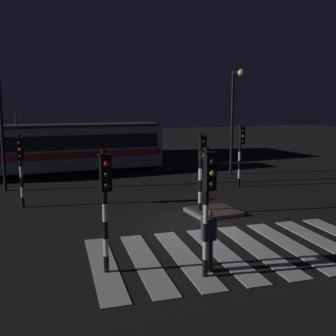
{
  "coord_description": "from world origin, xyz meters",
  "views": [
    {
      "loc": [
        -6.52,
        -12.88,
        4.43
      ],
      "look_at": [
        0.89,
        4.76,
        1.4
      ],
      "focal_mm": 42.14,
      "sensor_mm": 36.0,
      "label": 1
    }
  ],
  "objects_px": {
    "traffic_light_corner_near_left": "(105,193)",
    "traffic_light_median_centre": "(201,161)",
    "tram": "(53,148)",
    "traffic_light_corner_far_left": "(21,160)",
    "traffic_light_corner_far_right": "(241,146)",
    "street_lamp_trackside_left": "(0,97)",
    "pedestrian_waiting_at_kerb": "(209,240)",
    "street_lamp_trackside_right": "(235,109)",
    "traffic_light_kerb_mid_left": "(208,194)"
  },
  "relations": [
    {
      "from": "traffic_light_corner_far_right",
      "to": "traffic_light_kerb_mid_left",
      "type": "relative_size",
      "value": 1.01
    },
    {
      "from": "traffic_light_kerb_mid_left",
      "to": "tram",
      "type": "bearing_deg",
      "value": 95.61
    },
    {
      "from": "traffic_light_corner_near_left",
      "to": "street_lamp_trackside_right",
      "type": "distance_m",
      "value": 16.42
    },
    {
      "from": "traffic_light_corner_far_right",
      "to": "street_lamp_trackside_left",
      "type": "relative_size",
      "value": 0.44
    },
    {
      "from": "traffic_light_corner_far_right",
      "to": "street_lamp_trackside_left",
      "type": "distance_m",
      "value": 12.73
    },
    {
      "from": "traffic_light_median_centre",
      "to": "street_lamp_trackside_right",
      "type": "bearing_deg",
      "value": 50.37
    },
    {
      "from": "street_lamp_trackside_left",
      "to": "traffic_light_corner_near_left",
      "type": "bearing_deg",
      "value": -78.81
    },
    {
      "from": "street_lamp_trackside_left",
      "to": "traffic_light_median_centre",
      "type": "bearing_deg",
      "value": -47.08
    },
    {
      "from": "traffic_light_corner_far_right",
      "to": "traffic_light_corner_far_left",
      "type": "bearing_deg",
      "value": -179.55
    },
    {
      "from": "traffic_light_corner_near_left",
      "to": "pedestrian_waiting_at_kerb",
      "type": "xyz_separation_m",
      "value": [
        2.55,
        -0.9,
        -1.31
      ]
    },
    {
      "from": "traffic_light_corner_far_left",
      "to": "tram",
      "type": "xyz_separation_m",
      "value": [
        2.29,
        8.2,
        -0.36
      ]
    },
    {
      "from": "traffic_light_corner_near_left",
      "to": "traffic_light_median_centre",
      "type": "xyz_separation_m",
      "value": [
        4.95,
        4.14,
        0.02
      ]
    },
    {
      "from": "traffic_light_median_centre",
      "to": "pedestrian_waiting_at_kerb",
      "type": "relative_size",
      "value": 1.96
    },
    {
      "from": "traffic_light_corner_far_right",
      "to": "traffic_light_median_centre",
      "type": "distance_m",
      "value": 6.12
    },
    {
      "from": "traffic_light_corner_far_left",
      "to": "traffic_light_corner_near_left",
      "type": "bearing_deg",
      "value": -78.18
    },
    {
      "from": "traffic_light_median_centre",
      "to": "tram",
      "type": "bearing_deg",
      "value": 109.71
    },
    {
      "from": "traffic_light_corner_far_right",
      "to": "street_lamp_trackside_left",
      "type": "bearing_deg",
      "value": 162.33
    },
    {
      "from": "traffic_light_corner_near_left",
      "to": "tram",
      "type": "bearing_deg",
      "value": 87.98
    },
    {
      "from": "traffic_light_kerb_mid_left",
      "to": "traffic_light_corner_far_left",
      "type": "relative_size",
      "value": 1.06
    },
    {
      "from": "traffic_light_corner_near_left",
      "to": "traffic_light_corner_far_left",
      "type": "height_order",
      "value": "traffic_light_corner_near_left"
    },
    {
      "from": "pedestrian_waiting_at_kerb",
      "to": "traffic_light_corner_far_right",
      "type": "bearing_deg",
      "value": 52.82
    },
    {
      "from": "traffic_light_kerb_mid_left",
      "to": "pedestrian_waiting_at_kerb",
      "type": "distance_m",
      "value": 1.44
    },
    {
      "from": "traffic_light_corner_near_left",
      "to": "tram",
      "type": "height_order",
      "value": "tram"
    },
    {
      "from": "traffic_light_corner_far_right",
      "to": "traffic_light_corner_far_left",
      "type": "relative_size",
      "value": 1.07
    },
    {
      "from": "traffic_light_corner_far_left",
      "to": "tram",
      "type": "height_order",
      "value": "tram"
    },
    {
      "from": "traffic_light_corner_far_left",
      "to": "traffic_light_median_centre",
      "type": "bearing_deg",
      "value": -31.08
    },
    {
      "from": "traffic_light_kerb_mid_left",
      "to": "street_lamp_trackside_right",
      "type": "xyz_separation_m",
      "value": [
        8.96,
        13.03,
        2.01
      ]
    },
    {
      "from": "traffic_light_corner_far_right",
      "to": "street_lamp_trackside_right",
      "type": "relative_size",
      "value": 0.52
    },
    {
      "from": "traffic_light_corner_far_left",
      "to": "traffic_light_kerb_mid_left",
      "type": "bearing_deg",
      "value": -66.92
    },
    {
      "from": "traffic_light_median_centre",
      "to": "street_lamp_trackside_left",
      "type": "distance_m",
      "value": 11.09
    },
    {
      "from": "traffic_light_median_centre",
      "to": "tram",
      "type": "distance_m",
      "value": 12.98
    },
    {
      "from": "traffic_light_corner_far_right",
      "to": "street_lamp_trackside_right",
      "type": "bearing_deg",
      "value": 63.24
    },
    {
      "from": "street_lamp_trackside_left",
      "to": "tram",
      "type": "bearing_deg",
      "value": 55.66
    },
    {
      "from": "traffic_light_corner_far_right",
      "to": "traffic_light_kerb_mid_left",
      "type": "xyz_separation_m",
      "value": [
        -7.18,
        -9.51,
        -0.01
      ]
    },
    {
      "from": "traffic_light_median_centre",
      "to": "traffic_light_kerb_mid_left",
      "type": "distance_m",
      "value": 6.02
    },
    {
      "from": "street_lamp_trackside_left",
      "to": "street_lamp_trackside_right",
      "type": "relative_size",
      "value": 1.17
    },
    {
      "from": "traffic_light_median_centre",
      "to": "street_lamp_trackside_left",
      "type": "bearing_deg",
      "value": 132.92
    },
    {
      "from": "street_lamp_trackside_right",
      "to": "tram",
      "type": "bearing_deg",
      "value": 156.75
    },
    {
      "from": "traffic_light_corner_near_left",
      "to": "street_lamp_trackside_left",
      "type": "relative_size",
      "value": 0.43
    },
    {
      "from": "traffic_light_corner_near_left",
      "to": "traffic_light_kerb_mid_left",
      "type": "xyz_separation_m",
      "value": [
        2.31,
        -1.27,
        0.05
      ]
    },
    {
      "from": "street_lamp_trackside_left",
      "to": "pedestrian_waiting_at_kerb",
      "type": "relative_size",
      "value": 4.54
    },
    {
      "from": "traffic_light_corner_near_left",
      "to": "street_lamp_trackside_right",
      "type": "bearing_deg",
      "value": 46.25
    },
    {
      "from": "traffic_light_corner_far_right",
      "to": "street_lamp_trackside_right",
      "type": "distance_m",
      "value": 4.42
    },
    {
      "from": "street_lamp_trackside_left",
      "to": "traffic_light_corner_far_left",
      "type": "bearing_deg",
      "value": -80.15
    },
    {
      "from": "traffic_light_corner_far_right",
      "to": "tram",
      "type": "bearing_deg",
      "value": 137.7
    },
    {
      "from": "traffic_light_kerb_mid_left",
      "to": "traffic_light_corner_far_left",
      "type": "height_order",
      "value": "traffic_light_kerb_mid_left"
    },
    {
      "from": "traffic_light_kerb_mid_left",
      "to": "traffic_light_median_centre",
      "type": "bearing_deg",
      "value": 63.97
    },
    {
      "from": "traffic_light_corner_far_right",
      "to": "pedestrian_waiting_at_kerb",
      "type": "relative_size",
      "value": 2.0
    },
    {
      "from": "street_lamp_trackside_left",
      "to": "traffic_light_corner_far_right",
      "type": "bearing_deg",
      "value": -17.67
    },
    {
      "from": "traffic_light_corner_far_right",
      "to": "street_lamp_trackside_right",
      "type": "height_order",
      "value": "street_lamp_trackside_right"
    }
  ]
}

